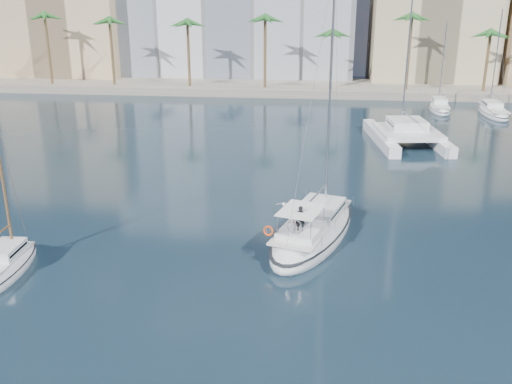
# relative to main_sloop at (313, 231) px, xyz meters

# --- Properties ---
(ground) EXTENTS (160.00, 160.00, 0.00)m
(ground) POSITION_rel_main_sloop_xyz_m (-3.61, -2.09, -0.54)
(ground) COLOR black
(ground) RESTS_ON ground
(quay) EXTENTS (120.00, 14.00, 1.20)m
(quay) POSITION_rel_main_sloop_xyz_m (-3.61, 58.91, 0.06)
(quay) COLOR gray
(quay) RESTS_ON ground
(building_modern) EXTENTS (42.00, 16.00, 28.00)m
(building_modern) POSITION_rel_main_sloop_xyz_m (-15.61, 70.91, 13.46)
(building_modern) COLOR silver
(building_modern) RESTS_ON ground
(building_tan_left) EXTENTS (22.00, 14.00, 22.00)m
(building_tan_left) POSITION_rel_main_sloop_xyz_m (-45.61, 66.91, 10.46)
(building_tan_left) COLOR tan
(building_tan_left) RESTS_ON ground
(building_beige) EXTENTS (20.00, 14.00, 20.00)m
(building_beige) POSITION_rel_main_sloop_xyz_m (18.39, 67.91, 9.46)
(building_beige) COLOR tan
(building_beige) RESTS_ON ground
(palm_left) EXTENTS (3.60, 3.60, 12.30)m
(palm_left) POSITION_rel_main_sloop_xyz_m (-37.61, 54.91, 9.74)
(palm_left) COLOR brown
(palm_left) RESTS_ON ground
(palm_centre) EXTENTS (3.60, 3.60, 12.30)m
(palm_centre) POSITION_rel_main_sloop_xyz_m (-3.61, 54.91, 9.74)
(palm_centre) COLOR brown
(palm_centre) RESTS_ON ground
(main_sloop) EXTENTS (7.27, 12.90, 18.25)m
(main_sloop) POSITION_rel_main_sloop_xyz_m (0.00, 0.00, 0.00)
(main_sloop) COLOR white
(main_sloop) RESTS_ON ground
(small_sloop) EXTENTS (2.64, 7.52, 10.67)m
(small_sloop) POSITION_rel_main_sloop_xyz_m (-17.50, -7.14, -0.14)
(small_sloop) COLOR white
(small_sloop) RESTS_ON ground
(catamaran) EXTENTS (8.27, 14.05, 19.26)m
(catamaran) POSITION_rel_main_sloop_xyz_m (9.43, 26.46, 0.63)
(catamaran) COLOR white
(catamaran) RESTS_ON ground
(seagull) EXTENTS (1.14, 0.49, 0.21)m
(seagull) POSITION_rel_main_sloop_xyz_m (-2.20, 3.88, 0.31)
(seagull) COLOR silver
(seagull) RESTS_ON ground
(moored_yacht_a) EXTENTS (3.37, 9.52, 11.90)m
(moored_yacht_a) POSITION_rel_main_sloop_xyz_m (16.39, 44.91, -0.54)
(moored_yacht_a) COLOR white
(moored_yacht_a) RESTS_ON ground
(moored_yacht_b) EXTENTS (3.32, 10.83, 13.72)m
(moored_yacht_b) POSITION_rel_main_sloop_xyz_m (22.89, 42.91, -0.54)
(moored_yacht_b) COLOR white
(moored_yacht_b) RESTS_ON ground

